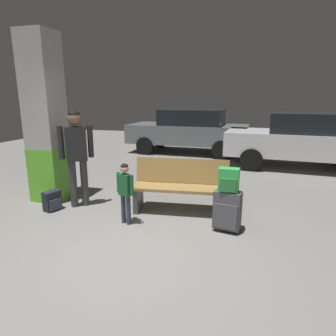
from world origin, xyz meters
TOP-DOWN VIEW (x-y plane):
  - ground_plane at (0.00, 4.00)m, footprint 18.00×18.00m
  - structural_pillar at (-2.22, 1.69)m, footprint 0.57×0.57m
  - bench at (0.30, 1.70)m, footprint 1.64×0.68m
  - suitcase at (1.12, 1.13)m, footprint 0.41×0.29m
  - backpack_bright at (1.12, 1.13)m, footprint 0.29×0.20m
  - child at (-0.39, 1.00)m, footprint 0.31×0.23m
  - adult at (-1.50, 1.48)m, footprint 0.49×0.38m
  - backpack_dark_floor at (-1.84, 1.16)m, footprint 0.26×0.32m
  - parked_car_near at (2.87, 5.68)m, footprint 4.21×2.02m
  - parked_car_far at (-0.65, 7.16)m, footprint 4.17×1.94m

SIDE VIEW (x-z plane):
  - ground_plane at x=0.00m, z-range -0.10..0.00m
  - backpack_dark_floor at x=-1.84m, z-range 0.00..0.34m
  - suitcase at x=1.12m, z-range 0.02..0.62m
  - bench at x=0.30m, z-range 0.00..0.88m
  - child at x=-0.39m, z-range 0.11..1.06m
  - backpack_bright at x=1.12m, z-range 0.60..0.94m
  - parked_car_near at x=2.87m, z-range 0.05..1.56m
  - parked_car_far at x=-0.65m, z-range 0.05..1.56m
  - adult at x=-1.50m, z-range 0.20..1.91m
  - structural_pillar at x=-2.22m, z-range -0.01..3.01m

